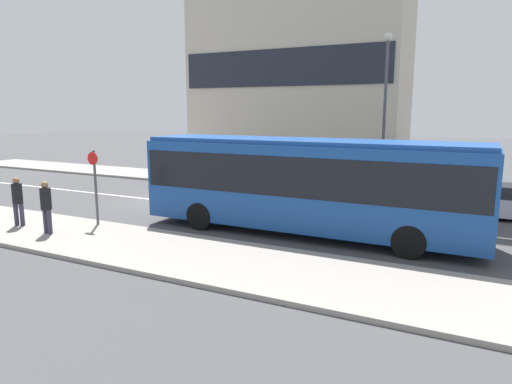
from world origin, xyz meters
TOP-DOWN VIEW (x-y plane):
  - ground_plane at (0.00, 0.00)m, footprint 120.00×120.00m
  - sidewalk_near at (0.00, -6.25)m, footprint 44.00×3.50m
  - sidewalk_far at (0.00, 6.25)m, footprint 44.00×3.50m
  - lane_centerline at (0.00, 0.00)m, footprint 41.80×0.16m
  - city_bus at (7.44, -2.42)m, footprint 11.25×2.50m
  - parked_car_0 at (13.39, 3.22)m, footprint 4.56×1.72m
  - pedestrian_near_stop at (-1.65, -6.34)m, footprint 0.34×0.34m
  - pedestrian_down_pavement at (0.11, -6.59)m, footprint 0.35×0.34m
  - bus_stop_sign at (0.63, -4.98)m, footprint 0.44×0.12m
  - street_lamp at (8.37, 4.96)m, footprint 0.36×0.36m

SIDE VIEW (x-z plane):
  - ground_plane at x=0.00m, z-range 0.00..0.00m
  - lane_centerline at x=0.00m, z-range 0.00..0.01m
  - sidewalk_near at x=0.00m, z-range 0.00..0.13m
  - sidewalk_far at x=0.00m, z-range 0.00..0.13m
  - parked_car_0 at x=13.39m, z-range -0.03..1.26m
  - pedestrian_near_stop at x=-1.65m, z-range 0.25..1.95m
  - pedestrian_down_pavement at x=0.11m, z-range 0.25..1.97m
  - bus_stop_sign at x=0.63m, z-range 0.35..2.95m
  - city_bus at x=7.44m, z-range 0.24..3.40m
  - street_lamp at x=8.37m, z-range 0.90..8.23m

